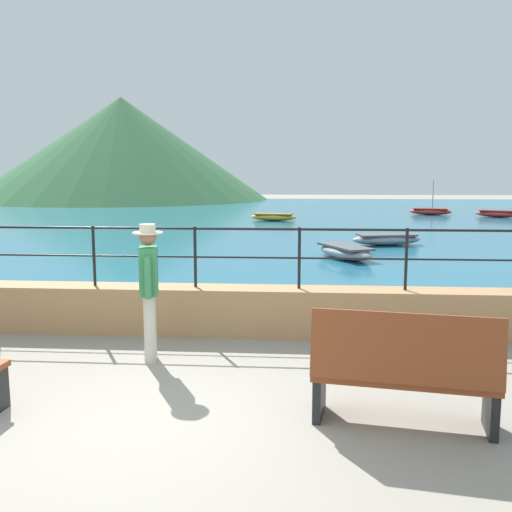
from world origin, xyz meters
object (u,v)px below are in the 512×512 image
Objects in this scene: boat_1 at (430,211)px; person_walking at (149,285)px; boat_0 at (273,217)px; boat_3 at (345,251)px; bench_far at (404,371)px; boat_4 at (498,214)px; boat_5 at (386,239)px.

person_walking is at bearing -110.02° from boat_1.
boat_0 is (0.65, 20.99, -0.72)m from person_walking.
person_walking is 9.20m from boat_3.
boat_3 is (0.31, 10.33, -0.30)m from bench_far.
boat_1 is at bearing 154.43° from boat_4.
boat_1 reaches higher than bench_far.
boat_0 is (-2.21, 22.72, -0.30)m from bench_far.
bench_far is 22.83m from boat_0.
bench_far is 0.72× the size of boat_1.
boat_1 is (6.52, 27.44, -0.30)m from bench_far.
boat_1 is at bearing 69.98° from person_walking.
boat_5 is at bearing -108.19° from boat_1.
boat_1 is 14.77m from boat_5.
boat_1 reaches higher than boat_4.
boat_0 is 0.99× the size of boat_5.
boat_1 is at bearing 71.81° from boat_5.
boat_3 is at bearing 69.81° from person_walking.
person_walking is 27.27m from boat_4.
person_walking is 0.71× the size of boat_1.
boat_3 is 18.20m from boat_4.
boat_5 is (-4.61, -14.04, -0.01)m from boat_1.
bench_far is 0.73× the size of boat_0.
boat_1 is 3.56m from boat_4.
bench_far is 27.68m from boat_4.
boat_3 is at bearing -109.93° from boat_1.
boat_3 is 1.01× the size of boat_5.
boat_0 is at bearing -151.56° from boat_1.
person_walking is 0.71× the size of boat_4.
person_walking is 27.38m from boat_1.
boat_5 is (1.90, 13.41, -0.30)m from bench_far.
bench_far is at bearing -103.36° from boat_1.
boat_4 is at bearing -25.57° from boat_1.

